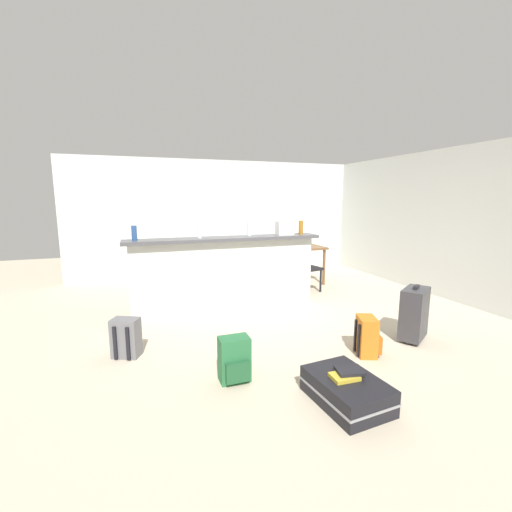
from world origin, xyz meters
TOP-DOWN VIEW (x-y plane):
  - ground_plane at (0.00, 0.00)m, footprint 13.00×13.00m
  - wall_back at (0.00, 3.05)m, footprint 6.60×0.10m
  - wall_right at (3.05, 0.30)m, footprint 0.10×6.00m
  - partition_half_wall at (-0.61, 0.57)m, footprint 2.80×0.20m
  - bar_countertop at (-0.61, 0.57)m, footprint 2.96×0.40m
  - bottle_blue at (-1.91, 0.57)m, footprint 0.07×0.07m
  - bottle_white at (-1.01, 0.55)m, footprint 0.06×0.06m
  - bottle_clear at (-0.21, 0.66)m, footprint 0.08×0.08m
  - bottle_amber at (0.62, 0.53)m, footprint 0.07×0.07m
  - grocery_bag at (0.36, 0.59)m, footprint 0.26×0.18m
  - dining_table at (1.06, 1.68)m, footprint 1.10×0.80m
  - dining_chair_near_partition at (1.01, 1.08)m, footprint 0.48×0.48m
  - suitcase_flat_black at (-0.30, -2.17)m, footprint 0.55×0.85m
  - backpack_orange at (0.42, -1.49)m, footprint 0.31×0.33m
  - backpack_green at (-1.08, -1.54)m, footprint 0.28×0.25m
  - suitcase_upright_charcoal at (1.20, -1.34)m, footprint 0.50×0.44m
  - backpack_grey at (-2.04, -0.67)m, footprint 0.33×0.31m
  - book_stack at (-0.29, -2.17)m, footprint 0.30×0.20m

SIDE VIEW (x-z plane):
  - ground_plane at x=0.00m, z-range -0.05..0.00m
  - suitcase_flat_black at x=-0.30m, z-range 0.00..0.22m
  - backpack_orange at x=0.42m, z-range -0.01..0.41m
  - backpack_green at x=-1.08m, z-range -0.01..0.41m
  - backpack_grey at x=-2.04m, z-range -0.01..0.41m
  - book_stack at x=-0.29m, z-range 0.22..0.28m
  - suitcase_upright_charcoal at x=1.20m, z-range 0.00..0.67m
  - dining_chair_near_partition at x=1.01m, z-range 0.05..0.98m
  - partition_half_wall at x=-0.61m, z-range 0.00..1.05m
  - dining_table at x=1.06m, z-range 0.28..1.02m
  - bar_countertop at x=-0.61m, z-range 1.05..1.10m
  - bottle_blue at x=-1.91m, z-range 1.10..1.31m
  - grocery_bag at x=0.36m, z-range 1.10..1.32m
  - bottle_amber at x=0.62m, z-range 1.10..1.33m
  - bottle_clear at x=-0.21m, z-range 1.10..1.34m
  - bottle_white at x=-1.01m, z-range 1.10..1.38m
  - wall_back at x=0.00m, z-range 0.00..2.50m
  - wall_right at x=3.05m, z-range 0.00..2.50m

